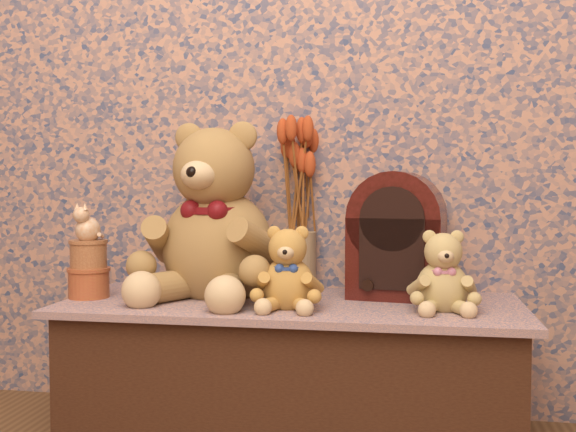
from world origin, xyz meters
name	(u,v)px	position (x,y,z in m)	size (l,w,h in m)	color
display_shelf	(291,369)	(0.00, 1.25, 0.19)	(1.26, 0.52, 0.38)	#384572
teddy_large	(218,203)	(-0.22, 1.30, 0.65)	(0.43, 0.51, 0.54)	olive
teddy_medium	(288,264)	(0.01, 1.15, 0.50)	(0.18, 0.22, 0.23)	#B27632
teddy_small	(442,267)	(0.41, 1.19, 0.50)	(0.18, 0.21, 0.22)	tan
cathedral_radio	(397,234)	(0.29, 1.37, 0.56)	(0.26, 0.19, 0.36)	#320E09
ceramic_vase	(299,261)	(-0.01, 1.45, 0.47)	(0.11, 0.11, 0.18)	tan
dried_stalks	(299,166)	(-0.01, 1.45, 0.76)	(0.21, 0.21, 0.40)	#B7421D
biscuit_tin_lower	(89,283)	(-0.58, 1.21, 0.43)	(0.11, 0.11, 0.08)	#BD7537
biscuit_tin_upper	(88,255)	(-0.58, 1.21, 0.51)	(0.10, 0.10, 0.08)	tan
cat_figurine	(88,222)	(-0.58, 1.21, 0.60)	(0.08, 0.09, 0.11)	silver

